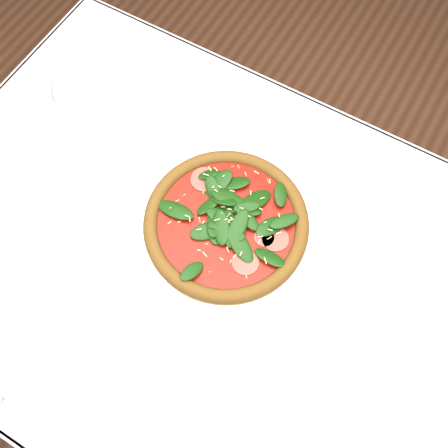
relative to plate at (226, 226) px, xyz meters
The scene contains 7 objects.
ground 0.76m from the plate, 57.95° to the right, with size 6.00×6.00×0.00m, color brown.
dining_table 0.13m from the plate, 57.95° to the right, with size 1.21×0.81×0.75m.
plate is the anchor object (origin of this frame).
pizza 0.02m from the plate, ahead, with size 0.36×0.36×0.04m.
wine_glass 0.32m from the plate, behind, with size 0.09×0.09×0.23m.
napkin 0.42m from the plate, 113.36° to the right, with size 0.15×0.07×0.01m, color silver.
fork 0.40m from the plate, 115.60° to the right, with size 0.05×0.14×0.00m.
Camera 1 is at (0.13, -0.24, 1.57)m, focal length 40.00 mm.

